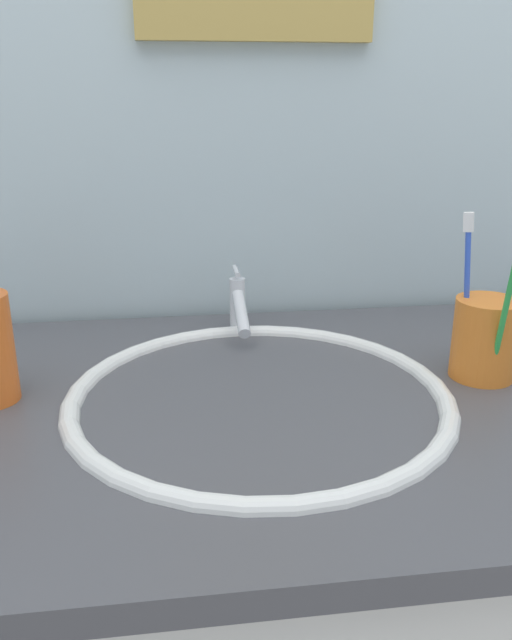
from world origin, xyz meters
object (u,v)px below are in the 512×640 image
at_px(toothbrush_cup, 485,339).
at_px(toothbrush_green, 506,306).
at_px(faucet, 239,306).
at_px(toothbrush_blue, 467,284).

relative_size(toothbrush_cup, toothbrush_green, 0.53).
distance_m(faucet, toothbrush_cup, 0.36).
relative_size(toothbrush_blue, toothbrush_green, 1.06).
height_order(toothbrush_cup, toothbrush_blue, toothbrush_blue).
distance_m(toothbrush_blue, toothbrush_green, 0.07).
bearing_deg(toothbrush_blue, toothbrush_cup, -30.72).
height_order(faucet, toothbrush_blue, toothbrush_blue).
distance_m(faucet, toothbrush_green, 0.39).
xyz_separation_m(toothbrush_blue, toothbrush_green, (0.02, -0.07, -0.01)).
bearing_deg(toothbrush_cup, toothbrush_green, -98.66).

